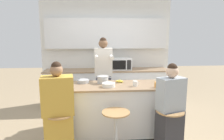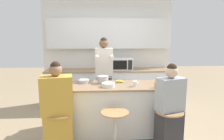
{
  "view_description": "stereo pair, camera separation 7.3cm",
  "coord_description": "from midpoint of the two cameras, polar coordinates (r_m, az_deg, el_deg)",
  "views": [
    {
      "loc": [
        -0.29,
        -3.39,
        1.76
      ],
      "look_at": [
        0.0,
        0.07,
        1.17
      ],
      "focal_mm": 32.0,
      "sensor_mm": 36.0,
      "label": 1
    },
    {
      "loc": [
        -0.21,
        -3.39,
        1.76
      ],
      "look_at": [
        0.0,
        0.07,
        1.17
      ],
      "focal_mm": 32.0,
      "sensor_mm": 36.0,
      "label": 2
    }
  ],
  "objects": [
    {
      "name": "coffee_cup_near",
      "position": [
        3.39,
        13.35,
        -4.17
      ],
      "size": [
        0.12,
        0.09,
        0.09
      ],
      "color": "orange",
      "rests_on": "kitchen_island"
    },
    {
      "name": "mixing_bowl_steel",
      "position": [
        3.36,
        -0.42,
        -4.26
      ],
      "size": [
        0.22,
        0.22,
        0.07
      ],
      "color": "white",
      "rests_on": "kitchen_island"
    },
    {
      "name": "person_cooking",
      "position": [
        4.19,
        -1.79,
        -2.64
      ],
      "size": [
        0.37,
        0.54,
        1.74
      ],
      "rotation": [
        0.0,
        0.0,
        0.02
      ],
      "color": "#383842",
      "rests_on": "ground_plane"
    },
    {
      "name": "kitchen_island",
      "position": [
        3.64,
        0.66,
        -11.2
      ],
      "size": [
        2.04,
        0.74,
        0.92
      ],
      "color": "black",
      "rests_on": "ground_plane"
    },
    {
      "name": "potted_plant",
      "position": [
        4.96,
        -2.73,
        1.68
      ],
      "size": [
        0.18,
        0.18,
        0.25
      ],
      "color": "beige",
      "rests_on": "back_counter"
    },
    {
      "name": "bar_stool_leftmost",
      "position": [
        3.16,
        -14.05,
        -16.4
      ],
      "size": [
        0.41,
        0.41,
        0.66
      ],
      "color": "tan",
      "rests_on": "ground_plane"
    },
    {
      "name": "banana_bunch",
      "position": [
        3.66,
        2.67,
        -3.22
      ],
      "size": [
        0.17,
        0.12,
        0.06
      ],
      "color": "yellow",
      "rests_on": "kitchen_island"
    },
    {
      "name": "fruit_bowl",
      "position": [
        3.67,
        -7.63,
        -3.18
      ],
      "size": [
        0.21,
        0.21,
        0.06
      ],
      "color": "#B7BABC",
      "rests_on": "kitchen_island"
    },
    {
      "name": "back_counter",
      "position": [
        5.08,
        -0.59,
        -5.08
      ],
      "size": [
        3.08,
        0.6,
        0.93
      ],
      "color": "silver",
      "rests_on": "ground_plane"
    },
    {
      "name": "coffee_cup_far",
      "position": [
        3.41,
        7.19,
        -3.91
      ],
      "size": [
        0.11,
        0.08,
        0.09
      ],
      "color": "white",
      "rests_on": "kitchen_island"
    },
    {
      "name": "bar_stool_rightmost",
      "position": [
        3.26,
        16.56,
        -15.68
      ],
      "size": [
        0.41,
        0.41,
        0.66
      ],
      "color": "tan",
      "rests_on": "ground_plane"
    },
    {
      "name": "microwave",
      "position": [
        4.95,
        3.06,
        1.72
      ],
      "size": [
        0.56,
        0.33,
        0.29
      ],
      "color": "white",
      "rests_on": "back_counter"
    },
    {
      "name": "cooking_pot",
      "position": [
        3.6,
        -2.04,
        -2.75
      ],
      "size": [
        0.3,
        0.21,
        0.13
      ],
      "color": "#B7BABC",
      "rests_on": "kitchen_island"
    },
    {
      "name": "person_seated_near",
      "position": [
        3.19,
        16.77,
        -11.63
      ],
      "size": [
        0.45,
        0.36,
        1.37
      ],
      "rotation": [
        0.0,
        0.0,
        0.32
      ],
      "color": "#333338",
      "rests_on": "ground_plane"
    },
    {
      "name": "bar_stool_center",
      "position": [
        3.11,
        1.51,
        -16.51
      ],
      "size": [
        0.41,
        0.41,
        0.66
      ],
      "color": "tan",
      "rests_on": "ground_plane"
    },
    {
      "name": "wall_back",
      "position": [
        5.21,
        -0.77,
        7.26
      ],
      "size": [
        3.32,
        0.22,
        2.7
      ],
      "color": "silver",
      "rests_on": "ground_plane"
    },
    {
      "name": "ground_plane",
      "position": [
        3.83,
        0.65,
        -17.72
      ],
      "size": [
        16.0,
        16.0,
        0.0
      ],
      "primitive_type": "plane",
      "color": "tan"
    },
    {
      "name": "person_wrapped_blanket",
      "position": [
        3.04,
        -14.59,
        -11.71
      ],
      "size": [
        0.48,
        0.35,
        1.42
      ],
      "rotation": [
        0.0,
        0.0,
        0.16
      ],
      "color": "gold",
      "rests_on": "ground_plane"
    }
  ]
}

